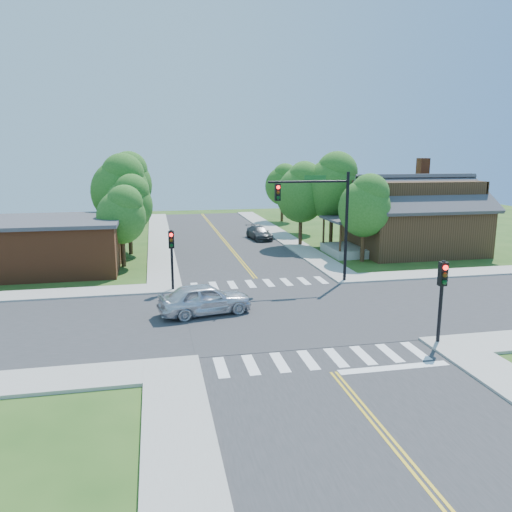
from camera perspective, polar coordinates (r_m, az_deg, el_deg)
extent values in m
plane|color=#244917|center=(26.71, 3.21, -6.56)|extent=(100.00, 100.00, 0.00)
cube|color=#2D2D30|center=(26.70, 3.21, -6.52)|extent=(10.00, 90.00, 0.04)
cube|color=#2D2D30|center=(26.70, 3.21, -6.51)|extent=(90.00, 10.00, 0.04)
cube|color=#2D2D30|center=(26.71, 3.21, -6.56)|extent=(10.20, 10.20, 0.06)
cube|color=#9E9B93|center=(51.77, 2.69, 2.46)|extent=(2.20, 40.00, 0.14)
cube|color=#9E9B93|center=(50.20, -10.94, 1.97)|extent=(2.20, 40.00, 0.14)
cube|color=white|center=(31.90, -6.99, -3.50)|extent=(0.45, 2.00, 0.01)
cube|color=white|center=(32.01, -4.85, -3.40)|extent=(0.45, 2.00, 0.01)
cube|color=white|center=(32.16, -2.72, -3.30)|extent=(0.45, 2.00, 0.01)
cube|color=white|center=(32.36, -0.62, -3.19)|extent=(0.45, 2.00, 0.01)
cube|color=white|center=(32.60, 1.45, -3.08)|extent=(0.45, 2.00, 0.01)
cube|color=white|center=(32.89, 3.49, -2.97)|extent=(0.45, 2.00, 0.01)
cube|color=white|center=(33.21, 5.49, -2.85)|extent=(0.45, 2.00, 0.01)
cube|color=white|center=(33.58, 7.45, -2.74)|extent=(0.45, 2.00, 0.01)
cube|color=white|center=(20.24, -4.01, -12.57)|extent=(0.45, 2.00, 0.01)
cube|color=white|center=(20.41, -0.60, -12.32)|extent=(0.45, 2.00, 0.01)
cube|color=white|center=(20.66, 2.75, -12.04)|extent=(0.45, 2.00, 0.01)
cube|color=white|center=(20.97, 5.99, -11.72)|extent=(0.45, 2.00, 0.01)
cube|color=white|center=(21.34, 9.13, -11.38)|extent=(0.45, 2.00, 0.01)
cube|color=white|center=(21.77, 12.14, -11.02)|extent=(0.45, 2.00, 0.01)
cube|color=white|center=(22.26, 15.02, -10.65)|extent=(0.45, 2.00, 0.01)
cube|color=white|center=(22.80, 17.77, -10.27)|extent=(0.45, 2.00, 0.01)
cube|color=gold|center=(51.84, -4.31, 2.43)|extent=(0.10, 37.50, 0.01)
cube|color=gold|center=(51.86, -4.09, 2.44)|extent=(0.10, 37.50, 0.01)
cube|color=white|center=(20.92, 15.50, -12.30)|extent=(4.60, 0.45, 0.09)
cylinder|color=black|center=(32.81, 10.27, 3.17)|extent=(0.20, 0.20, 7.20)
cylinder|color=black|center=(31.63, 6.05, 8.45)|extent=(5.20, 0.14, 0.14)
cube|color=#19591E|center=(31.70, 6.78, 8.89)|extent=(1.40, 0.04, 0.30)
cube|color=black|center=(31.13, 2.48, 7.29)|extent=(0.34, 0.28, 1.05)
sphere|color=#FF0C0C|center=(30.94, 2.56, 7.85)|extent=(0.22, 0.22, 0.22)
sphere|color=#3F2605|center=(30.97, 2.56, 7.26)|extent=(0.22, 0.22, 0.22)
sphere|color=#05330F|center=(30.99, 2.55, 6.67)|extent=(0.22, 0.22, 0.22)
cylinder|color=black|center=(23.38, 20.34, -5.08)|extent=(0.16, 0.16, 3.80)
cube|color=black|center=(23.05, 20.57, -1.93)|extent=(0.34, 0.28, 1.05)
sphere|color=#FF0C0C|center=(22.84, 20.85, -1.25)|extent=(0.22, 0.22, 0.22)
sphere|color=#3F2605|center=(22.91, 20.80, -2.03)|extent=(0.22, 0.22, 0.22)
sphere|color=#05330F|center=(22.99, 20.74, -2.81)|extent=(0.22, 0.22, 0.22)
cylinder|color=black|center=(30.81, -9.58, -0.57)|extent=(0.16, 0.16, 3.80)
cube|color=black|center=(30.56, -9.67, 1.86)|extent=(0.34, 0.28, 1.05)
sphere|color=#FF0C0C|center=(30.34, -9.67, 2.39)|extent=(0.22, 0.22, 0.22)
sphere|color=#3F2605|center=(30.39, -9.65, 1.80)|extent=(0.22, 0.22, 0.22)
sphere|color=#05330F|center=(30.45, -9.63, 1.20)|extent=(0.22, 0.22, 0.22)
cube|color=#362213|center=(44.85, 17.57, 3.00)|extent=(10.00, 8.00, 4.00)
cube|color=#9E9B93|center=(42.44, 9.97, 0.64)|extent=(2.60, 4.50, 0.70)
cylinder|color=#362213|center=(39.99, 9.61, 1.80)|extent=(0.18, 0.18, 2.50)
cylinder|color=#362213|center=(43.69, 7.73, 2.69)|extent=(0.18, 0.18, 2.50)
cube|color=#38383D|center=(42.03, 10.09, 4.12)|extent=(2.80, 4.80, 0.18)
cube|color=brown|center=(48.91, 18.27, 5.47)|extent=(0.90, 0.90, 7.11)
cube|color=brown|center=(39.04, -22.73, 1.03)|extent=(10.00, 8.00, 3.50)
cube|color=#38383D|center=(38.77, -22.94, 3.72)|extent=(10.40, 8.40, 0.25)
cylinder|color=#382314|center=(39.86, 12.10, 1.20)|extent=(0.34, 0.34, 2.56)
ellipsoid|color=#235A1A|center=(39.45, 12.27, 5.33)|extent=(4.03, 3.83, 4.44)
sphere|color=#235A1A|center=(39.28, 12.87, 7.05)|extent=(2.96, 2.96, 2.96)
cylinder|color=#382314|center=(45.70, 8.57, 3.04)|extent=(0.34, 0.34, 3.18)
ellipsoid|color=#235A1A|center=(45.30, 8.71, 7.55)|extent=(5.02, 4.77, 5.53)
sphere|color=#235A1A|center=(45.14, 9.22, 9.44)|extent=(3.68, 3.68, 3.68)
cylinder|color=#382314|center=(53.41, 5.07, 4.17)|extent=(0.34, 0.34, 2.82)
ellipsoid|color=#235A1A|center=(53.09, 5.14, 7.58)|extent=(4.45, 4.23, 4.89)
sphere|color=#235A1A|center=(52.91, 5.54, 9.01)|extent=(3.26, 3.26, 3.26)
cylinder|color=#382314|center=(62.33, 2.98, 5.20)|extent=(0.34, 0.34, 2.66)
ellipsoid|color=#235A1A|center=(62.06, 3.01, 7.97)|extent=(4.21, 4.00, 4.63)
sphere|color=#235A1A|center=(61.87, 3.34, 9.12)|extent=(3.08, 3.08, 3.08)
cylinder|color=#382314|center=(38.56, -14.94, 0.50)|extent=(0.34, 0.34, 2.28)
ellipsoid|color=#235A1A|center=(38.16, -15.14, 4.30)|extent=(3.60, 3.42, 3.95)
sphere|color=#235A1A|center=(37.83, -14.79, 5.90)|extent=(2.64, 2.64, 2.64)
cylinder|color=#382314|center=(44.99, -15.02, 2.60)|extent=(0.34, 0.34, 3.12)
ellipsoid|color=#235A1A|center=(44.59, -15.26, 7.08)|extent=(4.93, 4.68, 5.42)
sphere|color=#235A1A|center=(44.29, -14.98, 8.99)|extent=(3.61, 3.61, 3.61)
cylinder|color=#382314|center=(52.61, -14.37, 3.94)|extent=(0.34, 0.34, 3.19)
ellipsoid|color=#235A1A|center=(52.27, -14.57, 7.86)|extent=(5.04, 4.78, 5.54)
sphere|color=#235A1A|center=(51.99, -14.33, 9.52)|extent=(3.69, 3.69, 3.69)
cylinder|color=#382314|center=(61.93, -13.84, 4.74)|extent=(0.34, 0.34, 2.45)
ellipsoid|color=#235A1A|center=(61.67, -13.97, 7.30)|extent=(3.87, 3.68, 4.26)
sphere|color=#235A1A|center=(61.39, -13.74, 8.38)|extent=(2.84, 2.84, 2.84)
cylinder|color=#382314|center=(45.76, 5.10, 2.92)|extent=(0.34, 0.34, 2.84)
ellipsoid|color=#235A1A|center=(45.39, 5.17, 6.93)|extent=(4.48, 4.26, 4.93)
sphere|color=#235A1A|center=(45.20, 5.64, 8.61)|extent=(3.29, 3.29, 3.29)
cylinder|color=#382314|center=(43.14, -14.17, 1.85)|extent=(0.34, 0.34, 2.50)
ellipsoid|color=#235A1A|center=(42.77, -14.36, 5.59)|extent=(3.95, 3.75, 4.34)
sphere|color=#235A1A|center=(42.45, -14.04, 7.17)|extent=(2.90, 2.90, 2.90)
imported|color=silver|center=(26.38, -5.87, -4.96)|extent=(3.75, 5.57, 1.65)
imported|color=#333639|center=(49.04, 0.37, 2.61)|extent=(2.72, 4.69, 1.25)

